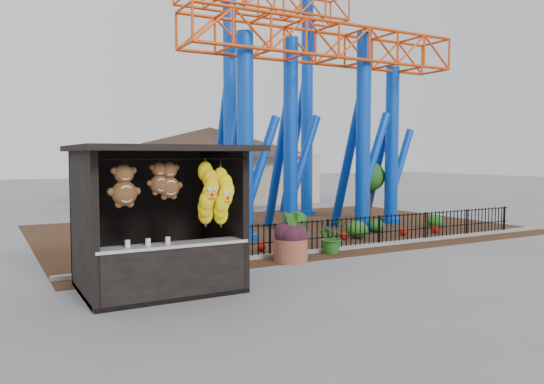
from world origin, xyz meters
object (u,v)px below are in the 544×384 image
prize_booth (161,221)px  potted_plant (332,237)px  terracotta_planter (291,250)px  roller_coaster (301,67)px

prize_booth → potted_plant: prize_booth is taller
prize_booth → terracotta_planter: (4.06, 1.38, -1.21)m
roller_coaster → potted_plant: roller_coaster is taller
prize_booth → potted_plant: (5.74, 1.78, -1.01)m
roller_coaster → prize_booth: bearing=-138.0°
terracotta_planter → potted_plant: (1.68, 0.41, 0.19)m
roller_coaster → terracotta_planter: size_ratio=11.87×
roller_coaster → potted_plant: 8.45m
prize_booth → roller_coaster: roller_coaster is taller
potted_plant → terracotta_planter: bearing=-157.6°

